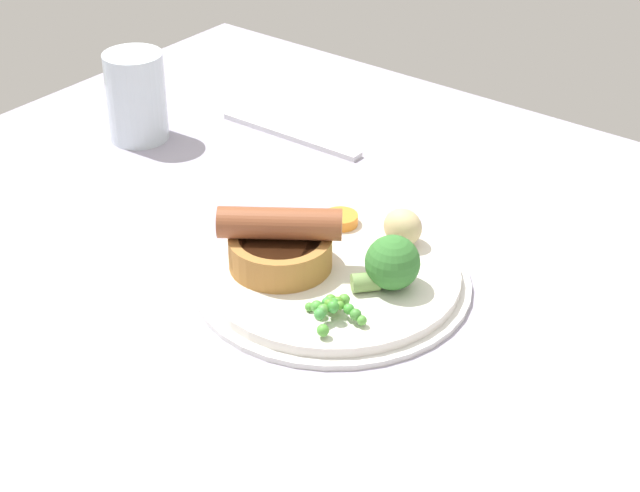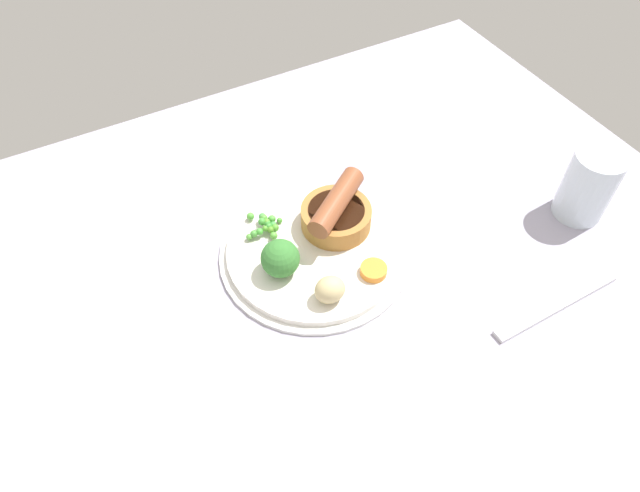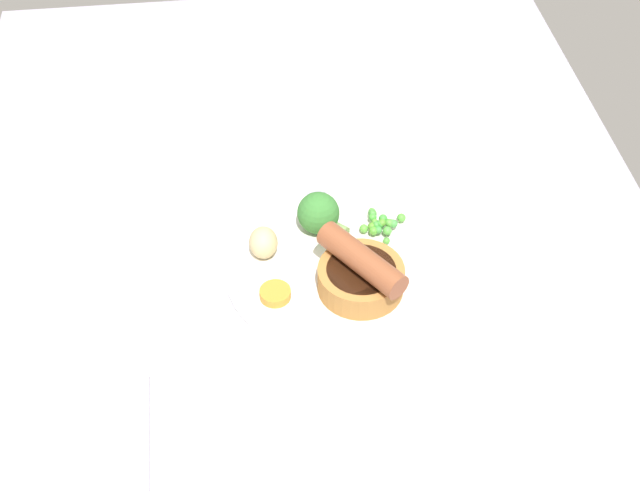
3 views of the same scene
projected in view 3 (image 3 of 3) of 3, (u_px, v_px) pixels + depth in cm
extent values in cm
cube|color=#9E99AD|center=(308.00, 256.00, 99.26)|extent=(110.00, 80.00, 3.00)
cylinder|color=silver|center=(336.00, 268.00, 95.54)|extent=(23.83, 23.83, 0.50)
cylinder|color=silver|center=(336.00, 265.00, 95.22)|extent=(21.92, 21.92, 1.40)
cylinder|color=#AD7538|center=(361.00, 279.00, 90.97)|extent=(8.91, 8.91, 2.85)
cylinder|color=#33190C|center=(361.00, 270.00, 90.07)|extent=(7.13, 7.13, 0.30)
cylinder|color=brown|center=(362.00, 260.00, 88.99)|extent=(10.15, 8.30, 2.74)
sphere|color=green|center=(383.00, 219.00, 97.26)|extent=(0.95, 0.95, 0.95)
sphere|color=green|center=(381.00, 224.00, 97.01)|extent=(0.94, 0.94, 0.94)
sphere|color=green|center=(378.00, 230.00, 96.75)|extent=(0.86, 0.86, 0.86)
sphere|color=#539D3B|center=(389.00, 220.00, 97.35)|extent=(0.94, 0.94, 0.94)
sphere|color=green|center=(373.00, 217.00, 98.07)|extent=(0.90, 0.90, 0.90)
sphere|color=green|center=(393.00, 223.00, 97.33)|extent=(0.96, 0.96, 0.96)
sphere|color=#50A539|center=(401.00, 218.00, 98.46)|extent=(0.99, 0.99, 0.99)
sphere|color=#54A23D|center=(372.00, 211.00, 99.34)|extent=(0.83, 0.83, 0.83)
sphere|color=green|center=(382.00, 220.00, 97.29)|extent=(0.75, 0.75, 0.75)
sphere|color=#4A993F|center=(389.00, 220.00, 97.39)|extent=(0.93, 0.93, 0.93)
sphere|color=#53922B|center=(371.00, 224.00, 97.35)|extent=(0.87, 0.87, 0.87)
sphere|color=#4F9D31|center=(373.00, 231.00, 96.73)|extent=(0.99, 0.99, 0.99)
sphere|color=#57A83B|center=(363.00, 227.00, 97.43)|extent=(0.96, 0.96, 0.96)
sphere|color=green|center=(387.00, 231.00, 96.60)|extent=(1.00, 1.00, 1.00)
sphere|color=green|center=(384.00, 219.00, 97.41)|extent=(0.77, 0.77, 0.77)
sphere|color=green|center=(376.00, 223.00, 97.29)|extent=(0.82, 0.82, 0.82)
sphere|color=#53952E|center=(381.00, 221.00, 97.20)|extent=(0.90, 0.90, 0.90)
sphere|color=#57A235|center=(375.00, 222.00, 97.47)|extent=(0.74, 0.74, 0.74)
sphere|color=#469339|center=(373.00, 214.00, 98.71)|extent=(0.96, 0.96, 0.96)
sphere|color=#4C9E38|center=(386.00, 241.00, 96.34)|extent=(0.75, 0.75, 0.75)
sphere|color=#387A33|center=(318.00, 213.00, 96.61)|extent=(4.64, 4.64, 4.64)
cylinder|color=#7A9E56|center=(337.00, 232.00, 96.64)|extent=(2.76, 2.81, 1.63)
ellipsoid|color=#CCB77F|center=(263.00, 243.00, 94.33)|extent=(3.76, 3.24, 3.32)
cylinder|color=orange|center=(275.00, 294.00, 90.78)|extent=(4.34, 4.34, 0.97)
cube|color=silver|center=(140.00, 460.00, 78.92)|extent=(18.02, 1.87, 0.60)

